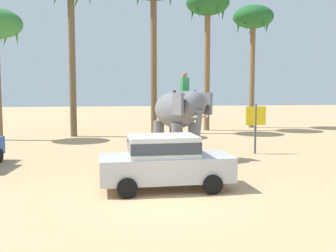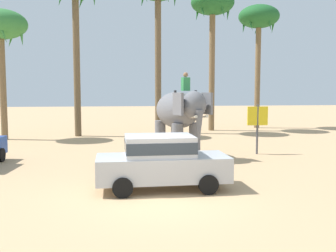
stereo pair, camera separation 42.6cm
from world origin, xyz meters
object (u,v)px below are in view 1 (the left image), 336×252
at_px(elephant_with_mahout, 178,114).
at_px(signboard_yellow, 256,119).
at_px(palm_tree_behind_elephant, 253,21).
at_px(car_sedan_foreground, 165,160).
at_px(palm_tree_leaning_seaward, 208,9).

relative_size(elephant_with_mahout, signboard_yellow, 1.67).
bearing_deg(signboard_yellow, elephant_with_mahout, -178.52).
bearing_deg(palm_tree_behind_elephant, car_sedan_foreground, -117.83).
bearing_deg(car_sedan_foreground, palm_tree_behind_elephant, 62.17).
bearing_deg(signboard_yellow, car_sedan_foreground, -131.25).
distance_m(elephant_with_mahout, signboard_yellow, 3.83).
relative_size(palm_tree_behind_elephant, signboard_yellow, 4.06).
bearing_deg(elephant_with_mahout, palm_tree_behind_elephant, 56.55).
relative_size(palm_tree_leaning_seaward, signboard_yellow, 4.33).
relative_size(elephant_with_mahout, palm_tree_behind_elephant, 0.41).
relative_size(car_sedan_foreground, elephant_with_mahout, 1.03).
bearing_deg(signboard_yellow, palm_tree_behind_elephant, 70.30).
distance_m(elephant_with_mahout, palm_tree_behind_elephant, 16.32).
xyz_separation_m(elephant_with_mahout, signboard_yellow, (3.81, 0.10, -0.30)).
height_order(palm_tree_leaning_seaward, signboard_yellow, palm_tree_leaning_seaward).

